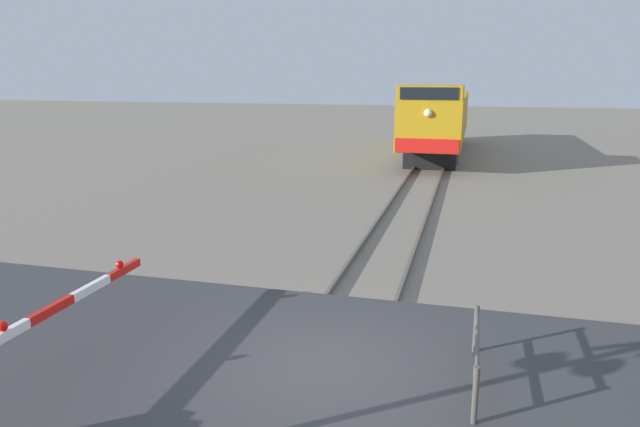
% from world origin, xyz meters
% --- Properties ---
extents(ground_plane, '(160.00, 160.00, 0.00)m').
position_xyz_m(ground_plane, '(0.00, 0.00, 0.00)').
color(ground_plane, gray).
extents(rail_track_left, '(0.08, 80.00, 0.15)m').
position_xyz_m(rail_track_left, '(-0.72, 0.00, 0.07)').
color(rail_track_left, '#59544C').
rests_on(rail_track_left, ground_plane).
extents(rail_track_right, '(0.08, 80.00, 0.15)m').
position_xyz_m(rail_track_right, '(0.72, 0.00, 0.07)').
color(rail_track_right, '#59544C').
rests_on(rail_track_right, ground_plane).
extents(road_surface, '(36.00, 5.79, 0.16)m').
position_xyz_m(road_surface, '(0.00, 0.00, 0.08)').
color(road_surface, '#38383A').
rests_on(road_surface, ground_plane).
extents(locomotive, '(2.99, 15.72, 4.04)m').
position_xyz_m(locomotive, '(0.00, 25.94, 2.06)').
color(locomotive, black).
rests_on(locomotive, ground_plane).
extents(guard_railing, '(0.08, 2.14, 0.95)m').
position_xyz_m(guard_railing, '(2.25, 0.06, 0.61)').
color(guard_railing, '#4C4742').
rests_on(guard_railing, ground_plane).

